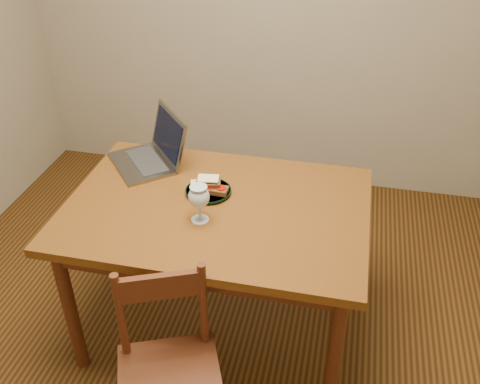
% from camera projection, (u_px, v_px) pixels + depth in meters
% --- Properties ---
extents(floor, '(3.20, 3.20, 0.02)m').
position_uv_depth(floor, '(207.00, 341.00, 2.64)').
color(floor, black).
rests_on(floor, ground).
extents(table, '(1.30, 0.90, 0.74)m').
position_uv_depth(table, '(217.00, 221.00, 2.35)').
color(table, '#4E270D').
rests_on(table, floor).
extents(chair, '(0.49, 0.48, 0.40)m').
position_uv_depth(chair, '(168.00, 365.00, 1.98)').
color(chair, '#431D0E').
rests_on(chair, floor).
extents(plate, '(0.21, 0.21, 0.02)m').
position_uv_depth(plate, '(208.00, 191.00, 2.38)').
color(plate, black).
rests_on(plate, table).
extents(sandwich_cheese, '(0.11, 0.08, 0.03)m').
position_uv_depth(sandwich_cheese, '(201.00, 185.00, 2.38)').
color(sandwich_cheese, '#381E0C').
rests_on(sandwich_cheese, plate).
extents(sandwich_tomato, '(0.10, 0.06, 0.03)m').
position_uv_depth(sandwich_tomato, '(216.00, 189.00, 2.35)').
color(sandwich_tomato, '#381E0C').
rests_on(sandwich_tomato, plate).
extents(sandwich_top, '(0.12, 0.09, 0.03)m').
position_uv_depth(sandwich_top, '(208.00, 182.00, 2.36)').
color(sandwich_top, '#381E0C').
rests_on(sandwich_top, plate).
extents(milk_glass, '(0.09, 0.09, 0.17)m').
position_uv_depth(milk_glass, '(199.00, 204.00, 2.17)').
color(milk_glass, white).
rests_on(milk_glass, table).
extents(laptop, '(0.45, 0.45, 0.24)m').
position_uv_depth(laptop, '(154.00, 150.00, 2.58)').
color(laptop, slate).
rests_on(laptop, table).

